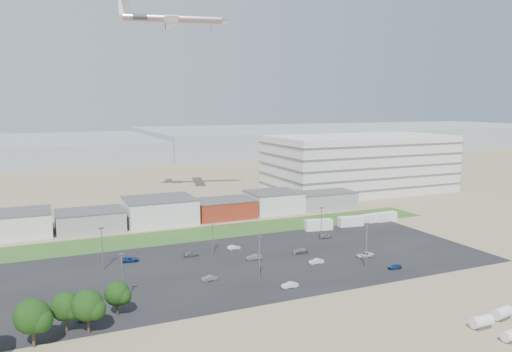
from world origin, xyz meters
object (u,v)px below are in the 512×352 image
storage_tank_nw (481,321)px  parked_car_8 (325,236)px  parked_car_6 (191,254)px  parked_car_7 (254,257)px  airliner (173,19)px  parked_car_11 (234,247)px  parked_car_10 (89,317)px  parked_car_4 (210,278)px  parked_car_12 (300,251)px  parked_car_2 (395,267)px  parked_car_13 (290,285)px  parked_car_0 (365,255)px  parked_car_9 (130,259)px  box_trailer_a (318,225)px  parked_car_1 (316,261)px

storage_tank_nw → parked_car_8: bearing=84.0°
parked_car_6 → parked_car_7: 16.41m
airliner → parked_car_6: (-14.53, -67.52, -69.43)m
parked_car_11 → storage_tank_nw: bearing=-161.5°
parked_car_10 → parked_car_11: 50.44m
parked_car_4 → parked_car_7: parked_car_7 is taller
airliner → parked_car_6: airliner is taller
parked_car_11 → parked_car_12: (14.49, -10.35, 0.06)m
parked_car_2 → parked_car_13: size_ratio=0.92×
parked_car_0 → parked_car_4: size_ratio=1.26×
parked_car_7 → parked_car_8: (27.18, 10.19, -0.03)m
parked_car_4 → parked_car_13: size_ratio=0.99×
airliner → parked_car_13: 119.64m
parked_car_7 → parked_car_13: 20.82m
parked_car_4 → parked_car_9: 24.81m
parked_car_0 → parked_car_11: 34.45m
box_trailer_a → airliner: airliner is taller
storage_tank_nw → parked_car_7: (-20.67, 51.45, -0.55)m
parked_car_13 → parked_car_8: bearing=141.6°
box_trailer_a → parked_car_8: bearing=-99.5°
parked_car_1 → parked_car_7: size_ratio=0.93×
parked_car_12 → storage_tank_nw: bearing=12.1°
parked_car_6 → parked_car_9: (-15.12, 1.76, 0.01)m
parked_car_12 → parked_car_13: parked_car_12 is taller
box_trailer_a → parked_car_12: (-17.19, -19.31, -0.98)m
parked_car_1 → parked_car_13: size_ratio=1.02×
parked_car_11 → parked_car_12: parked_car_12 is taller
airliner → parked_car_1: bearing=-69.8°
parked_car_9 → parked_car_13: bearing=-132.8°
parked_car_1 → parked_car_8: parked_car_8 is taller
parked_car_8 → parked_car_2: bearing=-179.1°
parked_car_6 → parked_car_8: 40.84m
parked_car_1 → parked_car_9: (-41.39, 20.03, -0.03)m
box_trailer_a → parked_car_2: 39.50m
airliner → parked_car_7: airliner is taller
parked_car_9 → parked_car_11: (27.38, -0.52, -0.00)m
parked_car_8 → parked_car_13: (-28.02, -30.99, -0.03)m
storage_tank_nw → parked_car_10: storage_tank_nw is taller
parked_car_6 → parked_car_12: (26.75, -9.11, 0.07)m
box_trailer_a → airliner: (-29.41, 57.32, 68.37)m
box_trailer_a → parked_car_0: bearing=-87.7°
parked_car_2 → parked_car_12: bearing=-138.6°
box_trailer_a → parked_car_7: (-30.30, -19.32, -0.97)m
parked_car_1 → parked_car_9: parked_car_1 is taller
parked_car_0 → parked_car_13: size_ratio=1.25×
parked_car_1 → box_trailer_a: bearing=152.5°
parked_car_4 → storage_tank_nw: bearing=40.1°
storage_tank_nw → box_trailer_a: 71.42m
parked_car_12 → parked_car_0: bearing=58.4°
parked_car_4 → parked_car_10: parked_car_4 is taller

